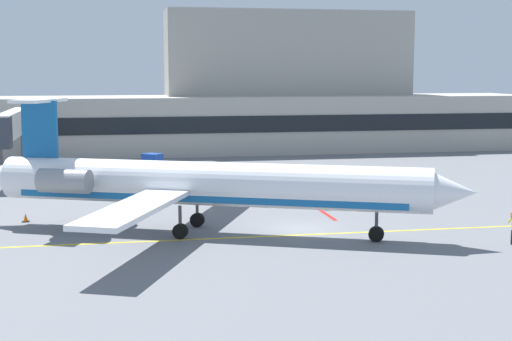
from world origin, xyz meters
name	(u,v)px	position (x,y,z in m)	size (l,w,h in m)	color
ground	(300,230)	(0.00, 0.00, -0.05)	(120.00, 120.00, 0.11)	slate
terminal_building	(239,103)	(3.84, 46.21, 5.95)	(77.65, 12.02, 17.22)	#ADA89E
jet_bridge_west	(10,126)	(-20.97, 28.82, 4.70)	(2.40, 20.86, 6.08)	silver
regional_jet	(200,184)	(-6.28, 0.05, 3.05)	(30.18, 23.38, 8.11)	white
baggage_tug	(149,167)	(-8.20, 24.98, 0.99)	(3.59, 3.71, 2.18)	#1E4CB2
pushback_tractor	(79,173)	(-14.41, 22.08, 0.98)	(3.38, 4.53, 2.13)	#E5B20C
safety_cone_alpha	(328,207)	(3.51, 5.94, 0.25)	(0.47, 0.47, 0.55)	orange
safety_cone_bravo	(26,218)	(-17.23, 5.65, 0.25)	(0.47, 0.47, 0.55)	orange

